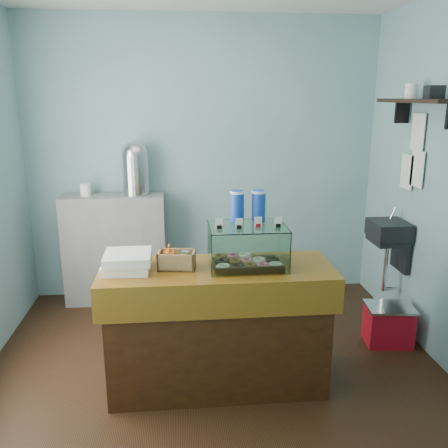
{
  "coord_description": "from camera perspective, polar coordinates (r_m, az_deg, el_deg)",
  "views": [
    {
      "loc": [
        -0.24,
        -3.29,
        2.03
      ],
      "look_at": [
        0.06,
        -0.15,
        1.18
      ],
      "focal_mm": 38.0,
      "sensor_mm": 36.0,
      "label": 1
    }
  ],
  "objects": [
    {
      "name": "room_shell",
      "position": [
        3.33,
        -0.8,
        9.45
      ],
      "size": [
        3.54,
        3.04,
        2.82
      ],
      "color": "#719BA5",
      "rests_on": "ground"
    },
    {
      "name": "pastry_boxes",
      "position": [
        3.25,
        -11.55,
        -4.44
      ],
      "size": [
        0.32,
        0.33,
        0.12
      ],
      "rotation": [
        0.0,
        0.0,
        -0.04
      ],
      "color": "white",
      "rests_on": "counter"
    },
    {
      "name": "back_shelf",
      "position": [
        4.89,
        -12.92,
        -2.93
      ],
      "size": [
        1.0,
        0.32,
        1.1
      ],
      "primitive_type": "cube",
      "color": "gray",
      "rests_on": "ground"
    },
    {
      "name": "coffee_urn",
      "position": [
        4.69,
        -10.62,
        6.77
      ],
      "size": [
        0.28,
        0.28,
        0.52
      ],
      "color": "silver",
      "rests_on": "back_shelf"
    },
    {
      "name": "counter",
      "position": [
        3.43,
        -0.8,
        -12.2
      ],
      "size": [
        1.6,
        0.6,
        0.9
      ],
      "color": "#46220D",
      "rests_on": "ground"
    },
    {
      "name": "ground",
      "position": [
        3.88,
        -1.09,
        -16.5
      ],
      "size": [
        3.5,
        3.5,
        0.0
      ],
      "primitive_type": "plane",
      "color": "black",
      "rests_on": "ground"
    },
    {
      "name": "condiment_crate",
      "position": [
        3.24,
        -5.82,
        -4.3
      ],
      "size": [
        0.27,
        0.18,
        0.17
      ],
      "rotation": [
        0.0,
        0.0,
        -0.13
      ],
      "color": "#AB8455",
      "rests_on": "counter"
    },
    {
      "name": "display_case",
      "position": [
        3.26,
        2.74,
        -2.14
      ],
      "size": [
        0.53,
        0.39,
        0.51
      ],
      "rotation": [
        0.0,
        0.0,
        0.0
      ],
      "color": "#351C0F",
      "rests_on": "counter"
    },
    {
      "name": "red_cooler",
      "position": [
        4.32,
        19.16,
        -11.34
      ],
      "size": [
        0.41,
        0.33,
        0.34
      ],
      "rotation": [
        0.0,
        0.0,
        -0.11
      ],
      "color": "red",
      "rests_on": "ground"
    }
  ]
}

